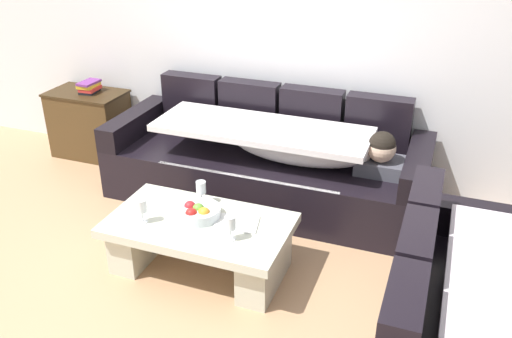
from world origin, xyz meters
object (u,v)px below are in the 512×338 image
(coffee_table, at_px, (200,239))
(open_magazine, at_px, (237,223))
(fruit_bowl, at_px, (199,212))
(couch_along_wall, at_px, (271,163))
(side_cabinet, at_px, (90,124))
(wine_glass_far_back, at_px, (201,188))
(wine_glass_near_left, at_px, (142,207))
(book_stack_on_cabinet, at_px, (89,87))
(wine_glass_near_right, at_px, (230,224))
(couch_near_window, at_px, (479,337))

(coffee_table, height_order, open_magazine, open_magazine)
(coffee_table, distance_m, fruit_bowl, 0.19)
(couch_along_wall, bearing_deg, coffee_table, -96.33)
(fruit_bowl, height_order, open_magazine, fruit_bowl)
(open_magazine, relative_size, side_cabinet, 0.39)
(wine_glass_far_back, bearing_deg, wine_glass_near_left, -124.79)
(couch_along_wall, height_order, wine_glass_far_back, couch_along_wall)
(wine_glass_near_left, distance_m, book_stack_on_cabinet, 2.05)
(wine_glass_near_right, relative_size, wine_glass_far_back, 1.00)
(wine_glass_near_left, relative_size, book_stack_on_cabinet, 0.75)
(open_magazine, bearing_deg, wine_glass_near_left, -173.59)
(wine_glass_far_back, bearing_deg, coffee_table, -68.73)
(couch_near_window, xyz_separation_m, book_stack_on_cabinet, (-3.50, 1.74, 0.36))
(wine_glass_near_left, relative_size, side_cabinet, 0.23)
(wine_glass_near_left, xyz_separation_m, wine_glass_far_back, (0.25, 0.36, 0.00))
(fruit_bowl, height_order, book_stack_on_cabinet, book_stack_on_cabinet)
(fruit_bowl, distance_m, wine_glass_far_back, 0.20)
(coffee_table, relative_size, open_magazine, 4.29)
(side_cabinet, bearing_deg, couch_along_wall, -6.60)
(couch_along_wall, height_order, couch_near_window, same)
(couch_along_wall, xyz_separation_m, wine_glass_near_right, (0.16, -1.21, 0.17))
(couch_near_window, xyz_separation_m, side_cabinet, (-3.55, 1.73, -0.01))
(coffee_table, bearing_deg, couch_near_window, -13.36)
(couch_near_window, height_order, coffee_table, couch_near_window)
(wine_glass_near_right, relative_size, book_stack_on_cabinet, 0.75)
(couch_near_window, height_order, open_magazine, couch_near_window)
(wine_glass_near_left, relative_size, wine_glass_near_right, 1.00)
(wine_glass_near_left, height_order, wine_glass_near_right, same)
(couch_near_window, bearing_deg, book_stack_on_cabinet, 63.64)
(coffee_table, bearing_deg, side_cabinet, 144.05)
(couch_near_window, height_order, fruit_bowl, couch_near_window)
(fruit_bowl, distance_m, book_stack_on_cabinet, 2.18)
(couch_near_window, bearing_deg, couch_along_wall, 47.03)
(wine_glass_far_back, bearing_deg, couch_along_wall, 76.47)
(coffee_table, height_order, wine_glass_near_left, wine_glass_near_left)
(fruit_bowl, height_order, wine_glass_far_back, wine_glass_far_back)
(couch_near_window, xyz_separation_m, wine_glass_near_right, (-1.46, 0.29, 0.16))
(wine_glass_near_right, xyz_separation_m, side_cabinet, (-2.09, 1.43, -0.17))
(book_stack_on_cabinet, bearing_deg, wine_glass_far_back, -33.19)
(open_magazine, bearing_deg, book_stack_on_cabinet, 135.67)
(couch_along_wall, distance_m, fruit_bowl, 1.06)
(open_magazine, bearing_deg, fruit_bowl, 171.00)
(coffee_table, relative_size, wine_glass_near_left, 7.23)
(wine_glass_far_back, height_order, open_magazine, wine_glass_far_back)
(couch_along_wall, relative_size, wine_glass_near_right, 15.53)
(coffee_table, bearing_deg, wine_glass_far_back, 111.27)
(coffee_table, xyz_separation_m, open_magazine, (0.24, 0.06, 0.15))
(wine_glass_far_back, xyz_separation_m, open_magazine, (0.33, -0.16, -0.11))
(couch_along_wall, distance_m, coffee_table, 1.10)
(wine_glass_near_right, bearing_deg, couch_along_wall, 97.41)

